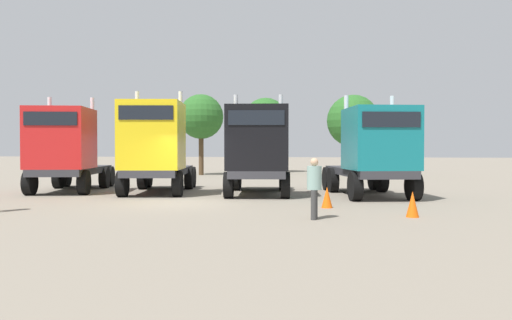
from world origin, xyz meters
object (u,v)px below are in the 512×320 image
object	(u,v)px
visitor_with_camera	(314,184)
traffic_cone_mid	(327,197)
semi_truck_red	(65,149)
traffic_cone_near	(413,204)
semi_truck_black	(258,150)
semi_truck_teal	(375,151)
semi_truck_yellow	(155,147)

from	to	relation	value
visitor_with_camera	traffic_cone_mid	size ratio (longest dim) A/B	2.42
semi_truck_red	traffic_cone_near	bearing A→B (deg)	54.55
semi_truck_red	semi_truck_black	size ratio (longest dim) A/B	1.00
semi_truck_black	visitor_with_camera	size ratio (longest dim) A/B	3.78
semi_truck_teal	traffic_cone_mid	bearing A→B (deg)	-38.49
visitor_with_camera	semi_truck_red	bearing A→B (deg)	-27.87
semi_truck_yellow	visitor_with_camera	world-z (taller)	semi_truck_yellow
semi_truck_red	visitor_with_camera	size ratio (longest dim) A/B	3.80
semi_truck_yellow	semi_truck_teal	bearing A→B (deg)	79.81
semi_truck_yellow	visitor_with_camera	xyz separation A→B (m)	(6.96, -6.47, -1.05)
visitor_with_camera	traffic_cone_near	world-z (taller)	visitor_with_camera
semi_truck_black	traffic_cone_mid	size ratio (longest dim) A/B	9.17
visitor_with_camera	traffic_cone_near	size ratio (longest dim) A/B	2.29
semi_truck_teal	traffic_cone_near	xyz separation A→B (m)	(0.62, -5.58, -1.48)
visitor_with_camera	traffic_cone_near	distance (m)	2.90
semi_truck_black	semi_truck_teal	xyz separation A→B (m)	(4.67, -0.11, -0.03)
semi_truck_red	semi_truck_teal	xyz separation A→B (m)	(13.21, -0.16, -0.08)
semi_truck_teal	traffic_cone_near	world-z (taller)	semi_truck_teal
semi_truck_black	traffic_cone_near	distance (m)	7.91
semi_truck_red	semi_truck_black	world-z (taller)	semi_truck_red
semi_truck_yellow	semi_truck_teal	distance (m)	9.04
semi_truck_red	traffic_cone_near	size ratio (longest dim) A/B	8.70
traffic_cone_near	traffic_cone_mid	distance (m)	3.04
semi_truck_red	semi_truck_yellow	size ratio (longest dim) A/B	0.98
semi_truck_red	semi_truck_teal	size ratio (longest dim) A/B	0.97
semi_truck_teal	traffic_cone_mid	size ratio (longest dim) A/B	9.44
semi_truck_yellow	traffic_cone_mid	xyz separation A→B (m)	(7.26, -3.76, -1.67)
semi_truck_red	visitor_with_camera	bearing A→B (deg)	46.47
semi_truck_teal	visitor_with_camera	world-z (taller)	semi_truck_teal
semi_truck_black	traffic_cone_near	xyz separation A→B (m)	(5.29, -5.68, -1.51)
semi_truck_teal	visitor_with_camera	bearing A→B (deg)	-30.79
visitor_with_camera	semi_truck_teal	bearing A→B (deg)	-105.23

